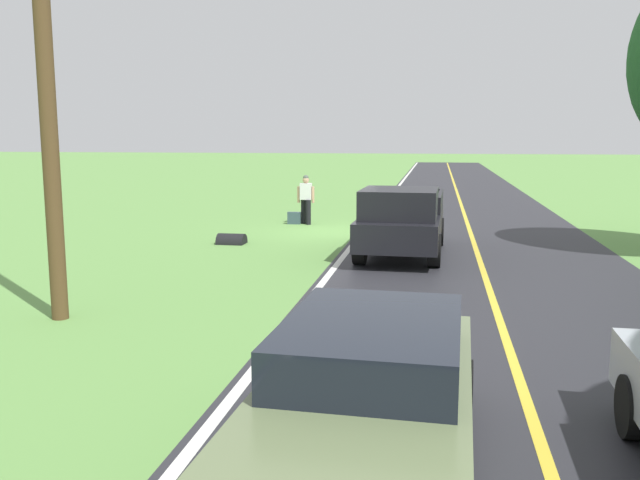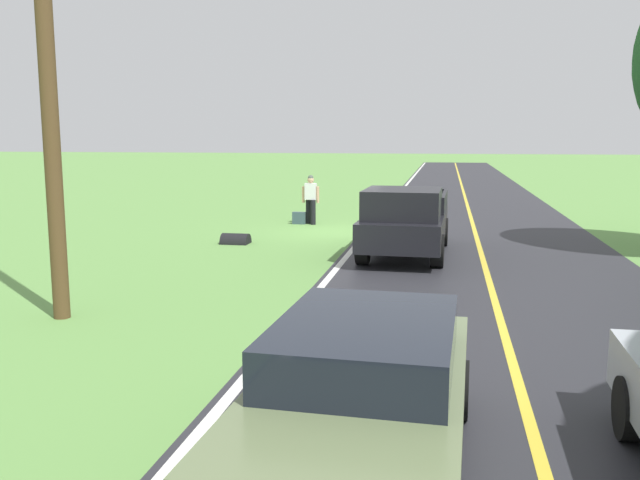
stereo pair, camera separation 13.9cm
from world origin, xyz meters
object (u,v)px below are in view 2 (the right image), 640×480
Objects in this scene: suitcase_carried at (299,218)px; utility_pole_roadside at (47,58)px; pickup_truck_passing at (405,219)px; hitchhiker_walking at (311,197)px; sedan_ahead_same_lane at (363,391)px.

utility_pole_roadside is at bearing -6.70° from suitcase_carried.
suitcase_carried is 13.70m from utility_pole_roadside.
pickup_truck_passing is (-4.12, 5.76, 0.75)m from suitcase_carried.
hitchhiker_walking is 17.83m from sedan_ahead_same_lane.
suitcase_carried is (0.42, 0.09, -0.76)m from hitchhiker_walking.
pickup_truck_passing is at bearing -127.09° from utility_pole_roadside.
pickup_truck_passing is (-3.70, 5.84, -0.01)m from hitchhiker_walking.
pickup_truck_passing reaches higher than suitcase_carried.
pickup_truck_passing is at bearing -88.46° from sedan_ahead_same_lane.
suitcase_carried is 0.10× the size of sedan_ahead_same_lane.
sedan_ahead_same_lane is 8.06m from utility_pole_roadside.
sedan_ahead_same_lane is 0.51× the size of utility_pole_roadside.
hitchhiker_walking is at bearing -97.68° from utility_pole_roadside.
utility_pole_roadside reaches higher than suitcase_carried.
hitchhiker_walking is at bearing 100.86° from suitcase_carried.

